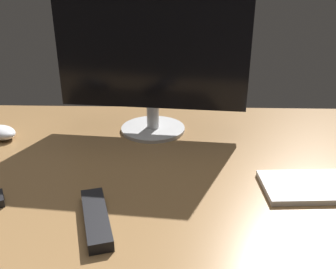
# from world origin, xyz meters

# --- Properties ---
(desk) EXTENTS (1.40, 0.84, 0.02)m
(desk) POSITION_xyz_m (0.00, 0.00, 0.01)
(desk) COLOR olive
(desk) RESTS_ON ground
(monitor) EXTENTS (0.55, 0.20, 0.43)m
(monitor) POSITION_xyz_m (-0.05, 0.21, 0.25)
(monitor) COLOR #BBBBBB
(monitor) RESTS_ON desk
(computer_mouse) EXTENTS (0.12, 0.11, 0.04)m
(computer_mouse) POSITION_xyz_m (-0.50, 0.14, 0.04)
(computer_mouse) COLOR silver
(computer_mouse) RESTS_ON desk
(tv_remote) EXTENTS (0.10, 0.19, 0.02)m
(tv_remote) POSITION_xyz_m (-0.14, -0.26, 0.03)
(tv_remote) COLOR black
(tv_remote) RESTS_ON desk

